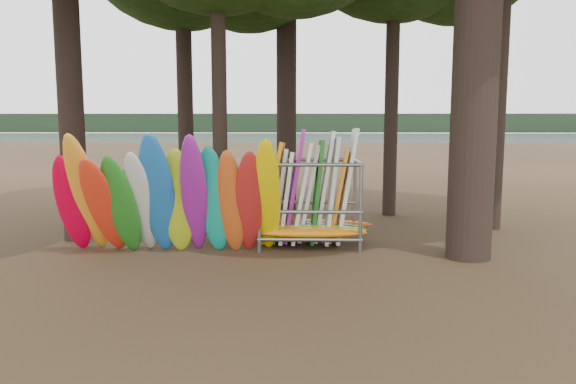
{
  "coord_description": "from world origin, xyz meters",
  "views": [
    {
      "loc": [
        0.33,
        -11.31,
        3.1
      ],
      "look_at": [
        0.01,
        1.5,
        1.4
      ],
      "focal_mm": 35.0,
      "sensor_mm": 36.0,
      "label": 1
    }
  ],
  "objects": [
    {
      "name": "lake",
      "position": [
        0.0,
        60.0,
        0.0
      ],
      "size": [
        160.0,
        160.0,
        0.0
      ],
      "primitive_type": "plane",
      "color": "gray",
      "rests_on": "ground"
    },
    {
      "name": "ground",
      "position": [
        0.0,
        0.0,
        0.0
      ],
      "size": [
        120.0,
        120.0,
        0.0
      ],
      "primitive_type": "plane",
      "color": "#47331E",
      "rests_on": "ground"
    },
    {
      "name": "far_shore",
      "position": [
        0.0,
        110.0,
        2.0
      ],
      "size": [
        160.0,
        4.0,
        4.0
      ],
      "primitive_type": "cube",
      "color": "black",
      "rests_on": "ground"
    },
    {
      "name": "kayak_row",
      "position": [
        -2.71,
        1.04,
        1.26
      ],
      "size": [
        5.14,
        2.0,
        2.96
      ],
      "color": "red",
      "rests_on": "ground"
    },
    {
      "name": "storage_rack",
      "position": [
        0.52,
        2.18,
        0.99
      ],
      "size": [
        3.22,
        1.59,
        2.87
      ],
      "color": "slate",
      "rests_on": "ground"
    }
  ]
}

